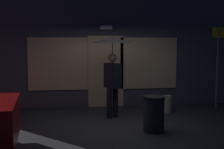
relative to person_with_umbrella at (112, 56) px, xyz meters
name	(u,v)px	position (x,y,z in m)	size (l,w,h in m)	color
ground_plane	(115,125)	(-0.02, -0.73, -1.64)	(18.00, 18.00, 0.00)	#2D2D33
building_facade	(105,35)	(-0.02, 1.62, 0.59)	(9.12, 0.48, 4.51)	#4C4C56
person_with_umbrella	(112,56)	(0.00, 0.00, 0.00)	(1.13, 1.13, 2.14)	black
street_sign_post	(218,61)	(3.28, 0.74, -0.20)	(0.40, 0.07, 2.54)	#595B60
sidewalk_bollard	(168,104)	(1.64, 0.38, -1.39)	(0.23, 0.23, 0.49)	#B2A899
trash_bin	(154,114)	(0.76, -1.44, -1.23)	(0.49, 0.49, 0.81)	#2D2D33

